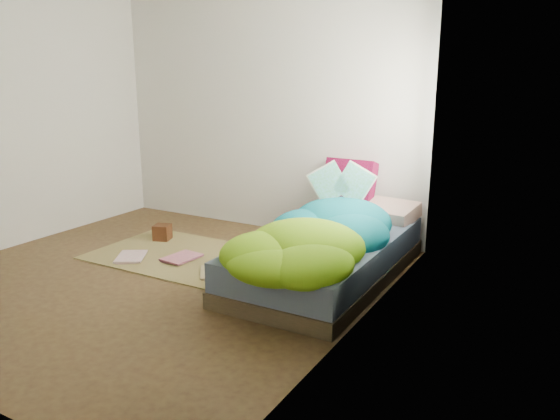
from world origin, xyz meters
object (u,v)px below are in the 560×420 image
object	(u,v)px
bed	(327,258)
floor_book_a	(118,257)
pillow_magenta	(349,186)
open_book	(342,171)
wooden_box	(162,232)
floor_book_b	(172,255)

from	to	relation	value
bed	floor_book_a	xyz separation A→B (m)	(-1.81, -0.54, -0.14)
pillow_magenta	open_book	bearing A→B (deg)	-71.67
wooden_box	floor_book_a	world-z (taller)	wooden_box
pillow_magenta	floor_book_b	bearing A→B (deg)	-133.73
open_book	floor_book_a	xyz separation A→B (m)	(-1.77, -0.89, -0.79)
pillow_magenta	floor_book_b	xyz separation A→B (m)	(-1.21, -1.17, -0.56)
pillow_magenta	wooden_box	xyz separation A→B (m)	(-1.64, -0.81, -0.49)
floor_book_a	bed	bearing A→B (deg)	-14.76
open_book	wooden_box	bearing A→B (deg)	163.68
pillow_magenta	open_book	world-z (taller)	open_book
bed	open_book	bearing A→B (deg)	96.64
wooden_box	open_book	bearing A→B (deg)	8.14
floor_book_a	pillow_magenta	bearing A→B (deg)	10.62
bed	pillow_magenta	xyz separation A→B (m)	(-0.20, 0.90, 0.41)
bed	floor_book_b	bearing A→B (deg)	-169.30
open_book	floor_book_b	size ratio (longest dim) A/B	1.40
floor_book_a	wooden_box	bearing A→B (deg)	61.57
bed	wooden_box	distance (m)	1.84
bed	pillow_magenta	bearing A→B (deg)	102.55
open_book	floor_book_a	world-z (taller)	open_book
bed	floor_book_b	distance (m)	1.44
floor_book_b	open_book	bearing A→B (deg)	30.43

